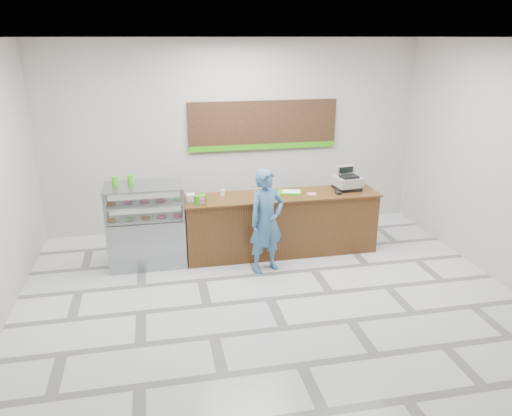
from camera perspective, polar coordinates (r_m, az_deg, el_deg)
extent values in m
plane|color=silver|center=(7.16, 1.64, -10.35)|extent=(7.00, 7.00, 0.00)
plane|color=#BBB7AC|center=(9.35, -2.54, 8.16)|extent=(7.00, 0.00, 7.00)
plane|color=silver|center=(6.24, 1.96, 18.92)|extent=(7.00, 7.00, 0.00)
cube|color=#5B331B|center=(8.43, 2.88, -1.91)|extent=(3.20, 0.70, 1.00)
cube|color=#5B331B|center=(8.26, 2.94, 1.42)|extent=(3.26, 0.76, 0.03)
cube|color=gray|center=(8.23, -12.30, -3.65)|extent=(1.20, 0.70, 0.80)
cube|color=white|center=(8.00, -12.63, 0.65)|extent=(1.20, 0.70, 0.50)
cube|color=gray|center=(7.93, -12.76, 2.47)|extent=(1.22, 0.72, 0.03)
cube|color=silver|center=(8.08, -12.51, -0.90)|extent=(1.14, 0.64, 0.02)
cube|color=silver|center=(8.00, -12.63, 0.72)|extent=(1.14, 0.64, 0.02)
torus|color=#B0662F|center=(8.00, -16.10, -1.14)|extent=(0.15, 0.15, 0.05)
torus|color=#87D480|center=(7.98, -14.32, -1.03)|extent=(0.15, 0.15, 0.05)
torus|color=#B0662F|center=(7.97, -12.53, -0.91)|extent=(0.15, 0.15, 0.05)
torus|color=pink|center=(7.97, -10.73, -0.79)|extent=(0.15, 0.15, 0.05)
torus|color=pink|center=(7.98, -8.94, -0.67)|extent=(0.15, 0.15, 0.05)
torus|color=#B0662F|center=(8.07, -16.19, 0.82)|extent=(0.15, 0.15, 0.05)
torus|color=pink|center=(8.05, -14.42, 0.94)|extent=(0.15, 0.15, 0.05)
torus|color=pink|center=(8.04, -12.65, 1.06)|extent=(0.15, 0.15, 0.05)
torus|color=pink|center=(8.04, -10.87, 1.18)|extent=(0.15, 0.15, 0.05)
torus|color=#87D480|center=(8.04, -9.09, 1.29)|extent=(0.15, 0.15, 0.05)
cube|color=black|center=(9.38, 0.85, 9.45)|extent=(2.80, 0.05, 0.90)
cube|color=#34A511|center=(9.42, 0.87, 7.02)|extent=(2.80, 0.02, 0.10)
cube|color=black|center=(8.69, 10.32, 2.33)|extent=(0.41, 0.41, 0.06)
cube|color=gray|center=(8.66, 10.36, 3.04)|extent=(0.46, 0.48, 0.16)
cube|color=black|center=(8.56, 10.60, 3.54)|extent=(0.31, 0.24, 0.04)
cube|color=gray|center=(8.72, 10.13, 4.28)|extent=(0.36, 0.15, 0.16)
cube|color=black|center=(8.67, 10.27, 4.32)|extent=(0.26, 0.05, 0.10)
cube|color=black|center=(8.41, 9.38, 1.77)|extent=(0.09, 0.16, 0.04)
cube|color=#2EB508|center=(8.38, 3.88, 1.83)|extent=(0.46, 0.38, 0.02)
cube|color=white|center=(8.38, 4.03, 1.92)|extent=(0.33, 0.27, 0.00)
cube|color=white|center=(7.99, -7.49, 1.19)|extent=(0.13, 0.13, 0.11)
cylinder|color=silver|center=(8.19, -3.85, 1.76)|extent=(0.07, 0.07, 0.11)
cube|color=#34A511|center=(7.80, -6.41, 0.94)|extent=(0.19, 0.14, 0.15)
cylinder|color=pink|center=(8.34, 6.42, 1.62)|extent=(0.17, 0.17, 0.00)
cylinder|color=#34A511|center=(8.01, -15.83, 3.02)|extent=(0.09, 0.09, 0.14)
cylinder|color=#34A511|center=(8.00, -14.17, 3.17)|extent=(0.09, 0.09, 0.14)
imported|color=#386798|center=(7.67, 1.20, -1.50)|extent=(0.69, 0.57, 1.64)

